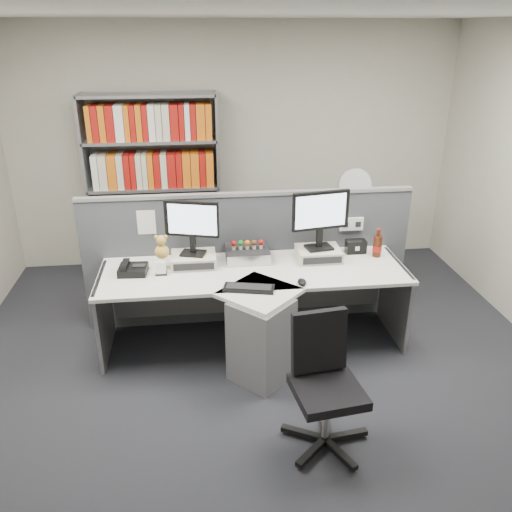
{
  "coord_description": "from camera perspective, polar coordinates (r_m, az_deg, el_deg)",
  "views": [
    {
      "loc": [
        -0.46,
        -3.21,
        2.61
      ],
      "look_at": [
        0.0,
        0.65,
        0.92
      ],
      "focal_mm": 36.98,
      "sensor_mm": 36.0,
      "label": 1
    }
  ],
  "objects": [
    {
      "name": "desk_phone",
      "position": [
        4.51,
        -13.23,
        -1.4
      ],
      "size": [
        0.24,
        0.22,
        0.1
      ],
      "color": "black",
      "rests_on": "desk"
    },
    {
      "name": "keyboard",
      "position": [
        4.13,
        -0.77,
        -3.48
      ],
      "size": [
        0.42,
        0.24,
        0.03
      ],
      "color": "black",
      "rests_on": "desk"
    },
    {
      "name": "monitor_riser_left",
      "position": [
        4.57,
        -6.76,
        -0.4
      ],
      "size": [
        0.38,
        0.31,
        0.1
      ],
      "color": "beige",
      "rests_on": "desk"
    },
    {
      "name": "monitor_left",
      "position": [
        4.45,
        -6.96,
        3.53
      ],
      "size": [
        0.45,
        0.2,
        0.47
      ],
      "color": "black",
      "rests_on": "monitor_riser_left"
    },
    {
      "name": "room_shell",
      "position": [
        3.34,
        1.32,
        9.33
      ],
      "size": [
        5.04,
        5.54,
        2.72
      ],
      "color": "#B8B4A4",
      "rests_on": "ground"
    },
    {
      "name": "desk_fan",
      "position": [
        5.67,
        10.59,
        7.22
      ],
      "size": [
        0.34,
        0.2,
        0.57
      ],
      "color": "white",
      "rests_on": "filing_cabinet"
    },
    {
      "name": "speaker",
      "position": [
        4.87,
        10.74,
        1.02
      ],
      "size": [
        0.18,
        0.1,
        0.12
      ],
      "primitive_type": "cube",
      "color": "black",
      "rests_on": "desk"
    },
    {
      "name": "ground",
      "position": [
        4.16,
        1.09,
        -15.36
      ],
      "size": [
        5.5,
        5.5,
        0.0
      ],
      "primitive_type": "plane",
      "color": "#27282E",
      "rests_on": "ground"
    },
    {
      "name": "office_chair",
      "position": [
        3.58,
        7.38,
        -13.07
      ],
      "size": [
        0.59,
        0.6,
        0.91
      ],
      "color": "silver",
      "rests_on": "ground"
    },
    {
      "name": "partition",
      "position": [
        4.89,
        -0.77,
        -0.14
      ],
      "size": [
        3.0,
        0.08,
        1.27
      ],
      "color": "#45484E",
      "rests_on": "ground"
    },
    {
      "name": "mouse",
      "position": [
        4.23,
        4.98,
        -2.81
      ],
      "size": [
        0.07,
        0.11,
        0.04
      ],
      "primitive_type": "ellipsoid",
      "color": "black",
      "rests_on": "desk"
    },
    {
      "name": "desk",
      "position": [
        4.39,
        0.08,
        -5.85
      ],
      "size": [
        2.6,
        1.2,
        0.72
      ],
      "color": "silver",
      "rests_on": "ground"
    },
    {
      "name": "plush_toy",
      "position": [
        4.48,
        -10.17,
        0.8
      ],
      "size": [
        0.12,
        0.12,
        0.21
      ],
      "color": "gold",
      "rests_on": "monitor_riser_left"
    },
    {
      "name": "monitor_right",
      "position": [
        4.56,
        7.0,
        4.41
      ],
      "size": [
        0.51,
        0.2,
        0.52
      ],
      "color": "black",
      "rests_on": "monitor_riser_right"
    },
    {
      "name": "figurines",
      "position": [
        4.61,
        -0.94,
        1.34
      ],
      "size": [
        0.29,
        0.05,
        0.09
      ],
      "color": "beige",
      "rests_on": "desktop_pc"
    },
    {
      "name": "desk_calendar",
      "position": [
        4.43,
        -10.25,
        -1.41
      ],
      "size": [
        0.09,
        0.07,
        0.11
      ],
      "color": "black",
      "rests_on": "desk"
    },
    {
      "name": "desktop_pc",
      "position": [
        4.66,
        -0.95,
        0.26
      ],
      "size": [
        0.38,
        0.34,
        0.1
      ],
      "color": "black",
      "rests_on": "desk"
    },
    {
      "name": "cola_bottle",
      "position": [
        4.82,
        12.99,
        1.06
      ],
      "size": [
        0.08,
        0.08,
        0.26
      ],
      "color": "#3F190A",
      "rests_on": "desk"
    },
    {
      "name": "filing_cabinet",
      "position": [
        5.91,
        10.08,
        0.63
      ],
      "size": [
        0.45,
        0.61,
        0.7
      ],
      "color": "gray",
      "rests_on": "ground"
    },
    {
      "name": "shelving_unit",
      "position": [
        5.9,
        -10.87,
        7.0
      ],
      "size": [
        1.41,
        0.4,
        2.0
      ],
      "color": "gray",
      "rests_on": "ground"
    },
    {
      "name": "monitor_riser_right",
      "position": [
        4.69,
        6.79,
        0.24
      ],
      "size": [
        0.38,
        0.31,
        0.1
      ],
      "color": "beige",
      "rests_on": "desk"
    }
  ]
}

